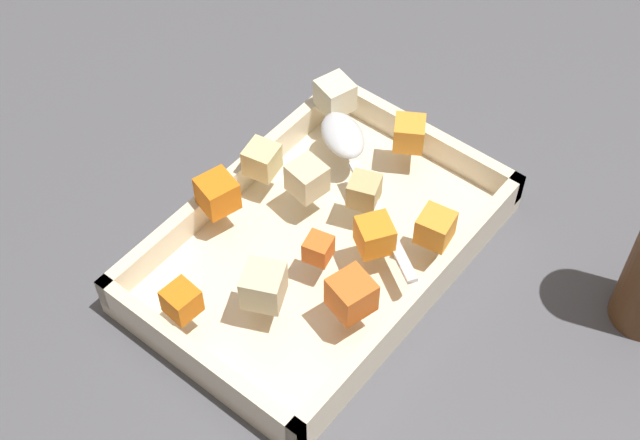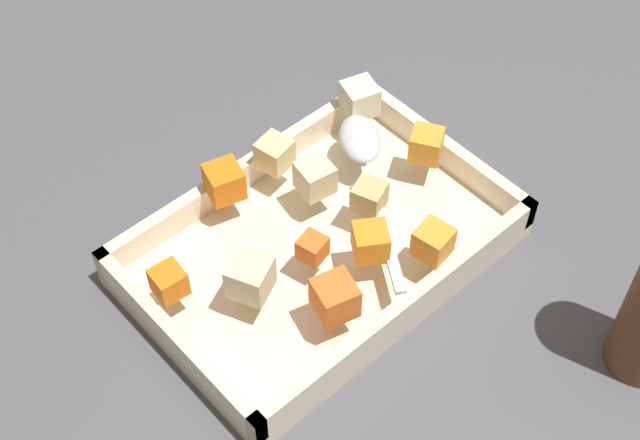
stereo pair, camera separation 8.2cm
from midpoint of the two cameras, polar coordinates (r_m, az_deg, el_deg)
The scene contains 15 objects.
ground_plane at distance 0.88m, azimuth 3.01°, elevation -1.27°, with size 4.00×4.00×0.00m, color #4C4C51.
baking_dish at distance 0.85m, azimuth 2.75°, elevation -1.97°, with size 0.34×0.23×0.05m.
carrot_chunk_far_left at distance 0.80m, azimuth 6.08°, elevation -1.54°, with size 0.03×0.03×0.03m, color orange.
carrot_chunk_heap_top at distance 0.84m, azimuth -3.21°, elevation 2.23°, with size 0.03×0.03×0.03m, color orange.
carrot_chunk_back_center at distance 0.80m, azimuth 2.45°, elevation -1.94°, with size 0.02×0.02×0.02m, color orange.
carrot_chunk_near_right at distance 0.76m, azimuth 4.02°, elevation -5.04°, with size 0.03×0.03×0.03m, color orange.
carrot_chunk_center at distance 0.78m, azimuth -6.43°, elevation -4.04°, with size 0.03×0.03×0.03m, color orange.
carrot_chunk_corner_ne at distance 0.88m, azimuth 9.27°, elevation 4.49°, with size 0.03×0.03×0.03m, color orange.
carrot_chunk_mid_right at distance 0.81m, azimuth 9.93°, elevation -1.53°, with size 0.03×0.03×0.03m, color orange.
potato_chunk_under_handle at distance 0.92m, azimuth 5.05°, elevation 7.41°, with size 0.03×0.03×0.03m, color beige.
potato_chunk_rim_edge at distance 0.83m, azimuth 5.88°, elevation 1.28°, with size 0.03×0.03×0.03m, color tan.
potato_chunk_mid_left at distance 0.84m, azimuth 2.46°, elevation 2.50°, with size 0.03×0.03×0.03m, color beige.
potato_chunk_corner_nw at distance 0.86m, azimuth -0.22°, elevation 3.94°, with size 0.03×0.03×0.03m, color #E0CC89.
potato_chunk_near_left at distance 0.77m, azimuth -1.34°, elevation -3.79°, with size 0.03×0.03×0.03m, color beige.
serving_spoon at distance 0.88m, azimuth 5.33°, elevation 4.22°, with size 0.13×0.19×0.02m.
Camera 2 is at (0.36, 0.40, 0.69)m, focal length 51.50 mm.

